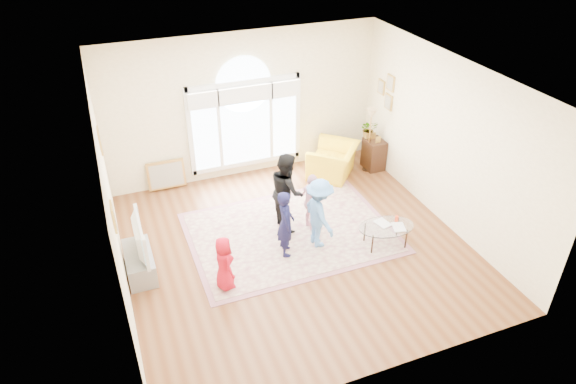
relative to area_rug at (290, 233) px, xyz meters
name	(u,v)px	position (x,y,z in m)	size (l,w,h in m)	color
ground	(296,246)	(-0.06, -0.43, -0.01)	(6.00, 6.00, 0.00)	#5E3117
room_shell	(247,111)	(-0.05, 2.41, 1.56)	(6.00, 6.00, 6.00)	#FEF2C6
area_rug	(290,233)	(0.00, 0.00, 0.00)	(3.60, 2.60, 0.02)	#C3B596
rug_border	(290,233)	(0.00, 0.00, 0.00)	(3.80, 2.80, 0.01)	#975E6B
tv_console	(140,263)	(-2.81, -0.13, 0.20)	(0.45, 1.00, 0.42)	gray
television	(135,238)	(-2.80, -0.13, 0.73)	(0.17, 1.10, 0.63)	black
coffee_table	(386,227)	(1.48, -0.97, 0.39)	(1.10, 0.78, 0.54)	silver
armchair	(333,161)	(1.71, 1.72, 0.35)	(1.11, 0.97, 0.72)	yellow
side_cabinet	(374,154)	(2.72, 1.69, 0.34)	(0.40, 0.50, 0.70)	black
floor_lamp	(371,118)	(2.54, 1.65, 1.27)	(0.28, 0.28, 1.51)	black
plant_pedestal	(367,151)	(2.64, 1.87, 0.34)	(0.20, 0.20, 0.70)	white
potted_plant	(369,129)	(2.64, 1.87, 0.90)	(0.38, 0.33, 0.42)	#33722D
leaning_picture	(168,189)	(-1.89, 2.47, -0.01)	(0.80, 0.05, 0.62)	tan
child_red	(224,263)	(-1.54, -1.00, 0.49)	(0.47, 0.31, 0.97)	red
child_navy	(286,223)	(-0.30, -0.53, 0.64)	(0.46, 0.30, 1.27)	#111237
child_black	(287,191)	(0.03, 0.27, 0.78)	(0.75, 0.58, 1.54)	black
child_pink	(312,202)	(0.43, 0.00, 0.59)	(0.68, 0.28, 1.16)	#F5B3C2
child_blue	(319,213)	(0.35, -0.51, 0.68)	(0.87, 0.50, 1.35)	#5086CF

